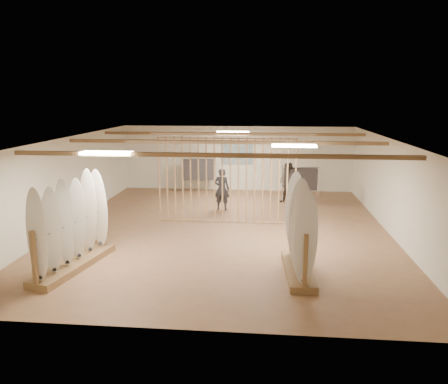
# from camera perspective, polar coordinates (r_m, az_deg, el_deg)

# --- Properties ---
(floor) EXTENTS (12.00, 12.00, 0.00)m
(floor) POSITION_cam_1_polar(r_m,az_deg,el_deg) (13.59, -0.00, -4.95)
(floor) COLOR #946947
(floor) RESTS_ON ground
(ceiling) EXTENTS (12.00, 12.00, 0.00)m
(ceiling) POSITION_cam_1_polar(r_m,az_deg,el_deg) (13.04, -0.00, 6.89)
(ceiling) COLOR #989490
(ceiling) RESTS_ON ground
(wall_back) EXTENTS (12.00, 0.00, 12.00)m
(wall_back) POSITION_cam_1_polar(r_m,az_deg,el_deg) (19.14, 1.70, 4.40)
(wall_back) COLOR white
(wall_back) RESTS_ON ground
(wall_front) EXTENTS (12.00, 0.00, 12.00)m
(wall_front) POSITION_cam_1_polar(r_m,az_deg,el_deg) (7.50, -4.38, -8.25)
(wall_front) COLOR white
(wall_front) RESTS_ON ground
(wall_left) EXTENTS (0.00, 12.00, 12.00)m
(wall_left) POSITION_cam_1_polar(r_m,az_deg,el_deg) (14.58, -19.96, 1.16)
(wall_left) COLOR white
(wall_left) RESTS_ON ground
(wall_right) EXTENTS (0.00, 12.00, 12.00)m
(wall_right) POSITION_cam_1_polar(r_m,az_deg,el_deg) (13.72, 21.28, 0.40)
(wall_right) COLOR white
(wall_right) RESTS_ON ground
(ceiling_slats) EXTENTS (9.50, 6.12, 0.10)m
(ceiling_slats) POSITION_cam_1_polar(r_m,az_deg,el_deg) (13.05, -0.00, 6.54)
(ceiling_slats) COLOR olive
(ceiling_slats) RESTS_ON ground
(light_panels) EXTENTS (1.20, 0.35, 0.06)m
(light_panels) POSITION_cam_1_polar(r_m,az_deg,el_deg) (13.04, -0.00, 6.62)
(light_panels) COLOR white
(light_panels) RESTS_ON ground
(bamboo_partition) EXTENTS (4.45, 0.05, 2.78)m
(bamboo_partition) POSITION_cam_1_polar(r_m,az_deg,el_deg) (14.02, 0.31, 1.49)
(bamboo_partition) COLOR tan
(bamboo_partition) RESTS_ON ground
(poster) EXTENTS (1.40, 0.03, 0.90)m
(poster) POSITION_cam_1_polar(r_m,az_deg,el_deg) (19.10, 1.70, 4.98)
(poster) COLOR teal
(poster) RESTS_ON ground
(rack_left) EXTENTS (1.12, 2.81, 2.21)m
(rack_left) POSITION_cam_1_polar(r_m,az_deg,el_deg) (11.01, -19.20, -5.70)
(rack_left) COLOR olive
(rack_left) RESTS_ON floor
(rack_right) EXTENTS (0.70, 2.30, 2.17)m
(rack_right) POSITION_cam_1_polar(r_m,az_deg,el_deg) (10.25, 9.78, -6.63)
(rack_right) COLOR olive
(rack_right) RESTS_ON floor
(clothing_rack_a) EXTENTS (1.40, 0.53, 1.51)m
(clothing_rack_a) POSITION_cam_1_polar(r_m,az_deg,el_deg) (18.75, -3.35, 2.93)
(clothing_rack_a) COLOR silver
(clothing_rack_a) RESTS_ON floor
(clothing_rack_b) EXTENTS (1.36, 0.41, 1.45)m
(clothing_rack_b) POSITION_cam_1_polar(r_m,az_deg,el_deg) (17.02, 9.95, 1.67)
(clothing_rack_b) COLOR silver
(clothing_rack_b) RESTS_ON floor
(shopper_a) EXTENTS (0.68, 0.49, 1.74)m
(shopper_a) POSITION_cam_1_polar(r_m,az_deg,el_deg) (15.79, -0.29, 0.74)
(shopper_a) COLOR #292B32
(shopper_a) RESTS_ON floor
(shopper_b) EXTENTS (1.07, 0.98, 1.80)m
(shopper_b) POSITION_cam_1_polar(r_m,az_deg,el_deg) (16.88, 8.48, 1.48)
(shopper_b) COLOR #3A332C
(shopper_b) RESTS_ON floor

